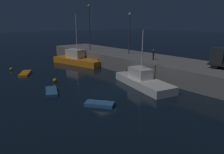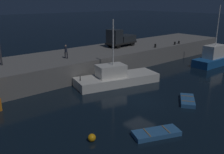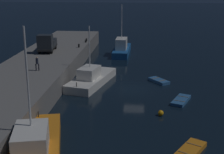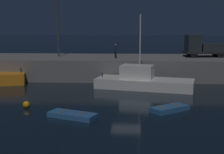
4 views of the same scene
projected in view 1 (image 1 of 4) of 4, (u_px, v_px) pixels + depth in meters
ground_plane at (103, 91)px, 25.62m from camera, size 320.00×320.00×0.00m
pier_quay at (165, 67)px, 33.24m from camera, size 59.70×8.83×2.46m
fishing_boat_blue at (78, 59)px, 42.18m from camera, size 12.04×6.25×9.85m
fishing_boat_white at (143, 80)px, 27.66m from camera, size 10.25×5.48×7.41m
dinghy_orange_near at (51, 91)px, 25.07m from camera, size 3.68×2.51×0.39m
rowboat_white_mid at (99, 104)px, 21.23m from camera, size 3.16×2.80×0.41m
dinghy_red_small at (25, 74)px, 33.60m from camera, size 3.89×3.03×0.42m
mooring_buoy_near at (55, 80)px, 29.48m from camera, size 0.56×0.56×0.56m
mooring_buoy_mid at (11, 69)px, 36.57m from camera, size 0.50×0.50×0.50m
lamp_post_west at (89, 24)px, 43.62m from camera, size 0.44×0.44×9.40m
lamp_post_east at (129, 30)px, 38.22m from camera, size 0.44×0.44×7.54m
dockworker at (153, 54)px, 32.84m from camera, size 0.40×0.42×1.68m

